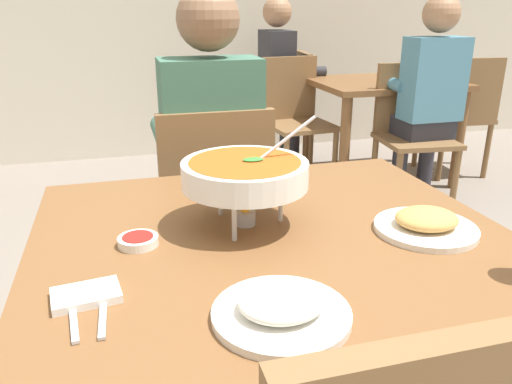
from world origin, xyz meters
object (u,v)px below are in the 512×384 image
at_px(curry_bowl, 245,174).
at_px(patron_bg_middle, 428,90).
at_px(rice_plate, 281,308).
at_px(chair_bg_right, 295,113).
at_px(dining_table_main, 272,274).
at_px(diner_main, 210,145).
at_px(chair_diner_main, 213,205).
at_px(patron_bg_left, 281,73).
at_px(chair_bg_corner, 463,110).
at_px(sauce_dish, 138,240).
at_px(appetizer_plate, 426,224).
at_px(chair_bg_left, 290,102).
at_px(chair_bg_middle, 411,126).
at_px(dining_table_far, 382,99).

height_order(curry_bowl, patron_bg_middle, patron_bg_middle).
distance_m(rice_plate, chair_bg_right, 2.93).
relative_size(dining_table_main, curry_bowl, 3.32).
distance_m(dining_table_main, diner_main, 0.82).
xyz_separation_m(chair_diner_main, patron_bg_left, (0.93, 2.01, 0.24)).
distance_m(diner_main, chair_bg_corner, 2.56).
bearing_deg(rice_plate, chair_diner_main, 85.49).
bearing_deg(sauce_dish, appetizer_plate, -9.11).
height_order(patron_bg_left, patron_bg_middle, same).
height_order(chair_diner_main, appetizer_plate, chair_diner_main).
xyz_separation_m(diner_main, chair_bg_corner, (2.16, 1.36, -0.24)).
bearing_deg(appetizer_plate, chair_bg_corner, 51.27).
xyz_separation_m(curry_bowl, appetizer_plate, (0.40, -0.15, -0.11)).
relative_size(appetizer_plate, chair_bg_corner, 0.27).
xyz_separation_m(sauce_dish, chair_bg_left, (1.33, 2.82, -0.24)).
xyz_separation_m(chair_diner_main, sauce_dish, (-0.31, -0.76, 0.24)).
bearing_deg(patron_bg_left, rice_plate, -108.05).
relative_size(curry_bowl, patron_bg_left, 0.25).
relative_size(curry_bowl, sauce_dish, 3.69).
bearing_deg(appetizer_plate, chair_bg_left, 77.07).
bearing_deg(chair_diner_main, chair_bg_middle, 34.40).
height_order(chair_diner_main, chair_bg_left, same).
height_order(chair_bg_middle, patron_bg_middle, patron_bg_middle).
height_order(dining_table_far, chair_bg_right, chair_bg_right).
xyz_separation_m(rice_plate, chair_bg_middle, (1.59, 2.13, -0.25)).
xyz_separation_m(rice_plate, chair_bg_right, (1.00, 2.74, -0.25)).
xyz_separation_m(curry_bowl, rice_plate, (-0.04, -0.40, -0.11)).
bearing_deg(chair_bg_left, dining_table_far, -48.23).
relative_size(diner_main, sauce_dish, 14.56).
relative_size(curry_bowl, chair_bg_corner, 0.37).
relative_size(rice_plate, dining_table_far, 0.24).
distance_m(chair_bg_right, patron_bg_left, 0.45).
xyz_separation_m(appetizer_plate, sauce_dish, (-0.66, 0.11, -0.01)).
distance_m(diner_main, rice_plate, 1.14).
bearing_deg(rice_plate, diner_main, 85.62).
relative_size(chair_diner_main, chair_bg_left, 1.00).
bearing_deg(dining_table_far, dining_table_main, -124.14).
bearing_deg(dining_table_main, diner_main, 90.00).
bearing_deg(chair_bg_right, chair_diner_main, -119.29).
relative_size(appetizer_plate, sauce_dish, 2.67).
bearing_deg(chair_bg_middle, chair_bg_corner, 28.87).
xyz_separation_m(curry_bowl, patron_bg_left, (0.98, 2.72, -0.12)).
distance_m(diner_main, chair_bg_left, 2.29).
bearing_deg(rice_plate, patron_bg_left, 71.95).
bearing_deg(chair_bg_left, rice_plate, -109.29).
distance_m(appetizer_plate, chair_bg_left, 3.01).
height_order(diner_main, rice_plate, diner_main).
bearing_deg(dining_table_far, appetizer_plate, -116.76).
distance_m(dining_table_far, patron_bg_left, 0.81).
distance_m(chair_bg_left, patron_bg_left, 0.26).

